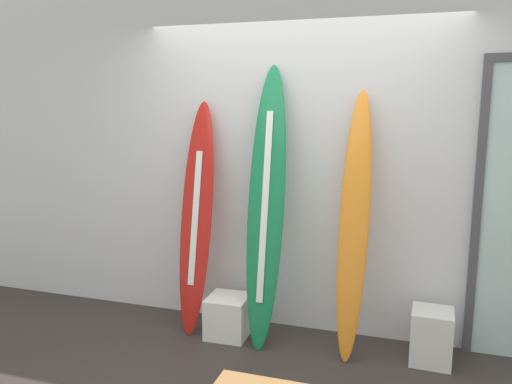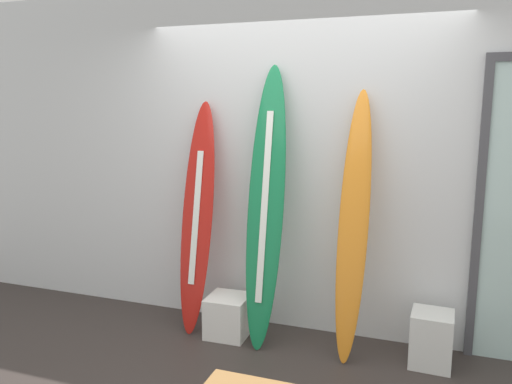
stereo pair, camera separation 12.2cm
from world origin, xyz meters
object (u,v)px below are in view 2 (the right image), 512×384
Objects in this scene: surfboard_sunset at (353,227)px; display_block_left at (228,316)px; surfboard_crimson at (197,217)px; surfboard_emerald at (266,206)px; display_block_center at (431,339)px.

surfboard_sunset is 1.27m from display_block_left.
surfboard_crimson is 5.70× the size of display_block_left.
surfboard_sunset is at bearing -1.44° from surfboard_crimson.
surfboard_sunset is at bearing 0.26° from surfboard_emerald.
surfboard_emerald reaches higher than display_block_left.
display_block_left is (0.30, -0.08, -0.78)m from surfboard_crimson.
surfboard_crimson is at bearing 178.56° from surfboard_sunset.
surfboard_emerald is 0.97m from display_block_left.
surfboard_crimson is 0.95× the size of surfboard_sunset.
display_block_left is 0.84× the size of display_block_center.
surfboard_crimson is at bearing 176.65° from surfboard_emerald.
display_block_left is (-0.30, -0.05, -0.92)m from surfboard_emerald.
surfboard_sunset is at bearing 179.82° from display_block_center.
surfboard_crimson is 4.77× the size of display_block_center.
surfboard_sunset is (0.67, 0.00, -0.11)m from surfboard_emerald.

